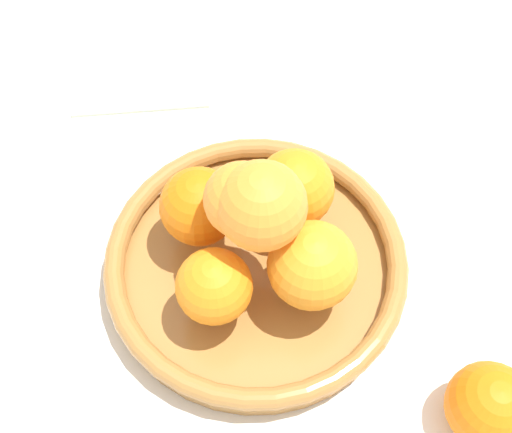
% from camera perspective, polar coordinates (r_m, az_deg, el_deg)
% --- Properties ---
extents(ground_plane, '(4.00, 4.00, 0.00)m').
position_cam_1_polar(ground_plane, '(0.71, -0.00, -4.72)').
color(ground_plane, white).
extents(fruit_bowl, '(0.29, 0.29, 0.04)m').
position_cam_1_polar(fruit_bowl, '(0.69, -0.00, -3.93)').
color(fruit_bowl, '#A57238').
rests_on(fruit_bowl, ground_plane).
extents(orange_pile, '(0.18, 0.18, 0.14)m').
position_cam_1_polar(orange_pile, '(0.63, 0.24, -0.71)').
color(orange_pile, orange).
rests_on(orange_pile, fruit_bowl).
extents(stray_orange, '(0.08, 0.08, 0.08)m').
position_cam_1_polar(stray_orange, '(0.65, 18.17, -14.20)').
color(stray_orange, orange).
rests_on(stray_orange, ground_plane).
extents(napkin_folded, '(0.18, 0.18, 0.01)m').
position_cam_1_polar(napkin_folded, '(0.89, -9.29, 12.22)').
color(napkin_folded, silver).
rests_on(napkin_folded, ground_plane).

